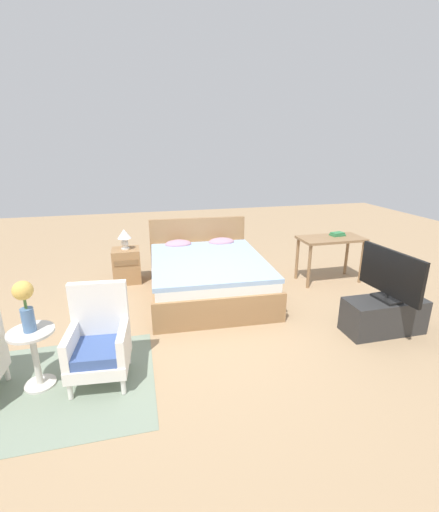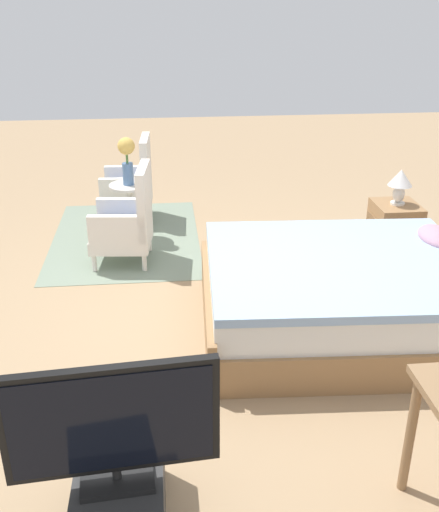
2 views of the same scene
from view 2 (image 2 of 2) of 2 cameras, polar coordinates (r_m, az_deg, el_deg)
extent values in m
plane|color=#A38460|center=(4.68, 0.90, -6.58)|extent=(16.00, 16.00, 0.00)
cube|color=gray|center=(6.32, -8.90, 1.72)|extent=(2.10, 1.50, 0.01)
cube|color=#997047|center=(4.67, 12.15, -5.26)|extent=(1.75, 2.27, 0.28)
cube|color=white|center=(4.55, 12.44, -2.42)|extent=(1.68, 2.18, 0.24)
cube|color=#93B2D6|center=(4.47, 11.53, -0.73)|extent=(1.72, 2.01, 0.06)
cube|color=#997047|center=(4.50, -1.08, -5.05)|extent=(1.68, 0.14, 0.40)
ellipsoid|color=#B28499|center=(5.04, 20.05, 1.70)|extent=(0.45, 0.30, 0.14)
cylinder|color=white|center=(7.05, -10.43, 4.79)|extent=(0.04, 0.04, 0.16)
cylinder|color=white|center=(6.62, -10.90, 3.45)|extent=(0.04, 0.04, 0.16)
cylinder|color=white|center=(7.00, -6.69, 4.90)|extent=(0.04, 0.04, 0.16)
cylinder|color=white|center=(6.57, -6.93, 3.55)|extent=(0.04, 0.04, 0.16)
cube|color=white|center=(6.76, -8.81, 5.31)|extent=(0.57, 0.57, 0.12)
cube|color=#3D5693|center=(6.73, -8.87, 6.19)|extent=(0.52, 0.52, 0.10)
cube|color=white|center=(6.63, -7.03, 8.47)|extent=(0.54, 0.11, 0.64)
cube|color=white|center=(6.93, -8.73, 7.43)|extent=(0.10, 0.52, 0.26)
cube|color=white|center=(6.48, -9.12, 6.21)|extent=(0.10, 0.52, 0.26)
cylinder|color=white|center=(6.01, -11.06, 1.23)|extent=(0.04, 0.04, 0.16)
cylinder|color=white|center=(5.60, -11.84, -0.63)|extent=(0.04, 0.04, 0.16)
cylinder|color=white|center=(5.95, -6.69, 1.26)|extent=(0.04, 0.04, 0.16)
cylinder|color=white|center=(5.53, -7.16, -0.62)|extent=(0.04, 0.04, 0.16)
cube|color=white|center=(5.71, -9.28, 1.62)|extent=(0.59, 0.59, 0.12)
cube|color=#3D5693|center=(5.67, -9.36, 2.65)|extent=(0.54, 0.54, 0.10)
cube|color=white|center=(5.55, -7.19, 5.26)|extent=(0.55, 0.13, 0.64)
cube|color=white|center=(5.86, -9.09, 4.23)|extent=(0.12, 0.52, 0.26)
cube|color=white|center=(5.43, -9.76, 2.51)|extent=(0.12, 0.52, 0.26)
cylinder|color=beige|center=(6.31, -8.32, 1.82)|extent=(0.28, 0.28, 0.03)
cylinder|color=beige|center=(6.21, -8.47, 4.19)|extent=(0.06, 0.06, 0.53)
cylinder|color=beige|center=(6.12, -8.64, 6.64)|extent=(0.40, 0.40, 0.02)
cylinder|color=#4C709E|center=(6.08, -8.71, 7.74)|extent=(0.11, 0.11, 0.22)
cylinder|color=#477538|center=(6.04, -8.80, 9.19)|extent=(0.02, 0.02, 0.10)
sphere|color=#E0B251|center=(6.01, -8.88, 10.31)|extent=(0.17, 0.17, 0.17)
cube|color=#997047|center=(5.88, 16.25, 2.18)|extent=(0.44, 0.40, 0.56)
cube|color=brown|center=(5.77, 14.49, 3.16)|extent=(0.37, 0.01, 0.09)
cylinder|color=silver|center=(5.78, 16.59, 4.85)|extent=(0.13, 0.13, 0.02)
ellipsoid|color=silver|center=(5.75, 16.70, 5.69)|extent=(0.11, 0.11, 0.16)
cone|color=silver|center=(5.71, 16.88, 7.16)|extent=(0.22, 0.22, 0.15)
cube|color=black|center=(2.84, -9.70, -20.23)|extent=(0.23, 0.34, 0.03)
cylinder|color=black|center=(2.81, -9.76, -19.65)|extent=(0.04, 0.04, 0.05)
cube|color=black|center=(2.62, -10.22, -15.10)|extent=(0.12, 0.91, 0.53)
cube|color=black|center=(2.60, -10.21, -15.45)|extent=(0.08, 0.84, 0.47)
cylinder|color=#8E6B47|center=(3.28, 17.70, -15.90)|extent=(0.05, 0.05, 0.71)
camera|label=1|loc=(5.89, -42.57, 15.95)|focal=24.00mm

